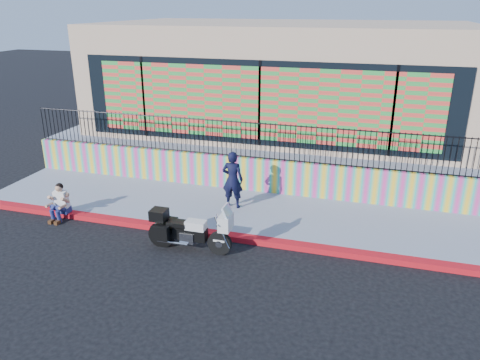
% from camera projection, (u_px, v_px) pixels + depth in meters
% --- Properties ---
extents(ground, '(90.00, 90.00, 0.00)m').
position_uv_depth(ground, '(220.00, 238.00, 12.64)').
color(ground, black).
rests_on(ground, ground).
extents(red_curb, '(16.00, 0.30, 0.15)m').
position_uv_depth(red_curb, '(220.00, 235.00, 12.61)').
color(red_curb, red).
rests_on(red_curb, ground).
extents(sidewalk, '(16.00, 3.00, 0.15)m').
position_uv_depth(sidewalk, '(238.00, 211.00, 14.09)').
color(sidewalk, gray).
rests_on(sidewalk, ground).
extents(mural_wall, '(16.00, 0.20, 1.10)m').
position_uv_depth(mural_wall, '(252.00, 174.00, 15.30)').
color(mural_wall, '#DC3A93').
rests_on(mural_wall, sidewalk).
extents(metal_fence, '(15.80, 0.04, 1.20)m').
position_uv_depth(metal_fence, '(252.00, 140.00, 14.90)').
color(metal_fence, black).
rests_on(metal_fence, mural_wall).
extents(elevated_platform, '(16.00, 10.00, 1.25)m').
position_uv_depth(elevated_platform, '(283.00, 137.00, 19.90)').
color(elevated_platform, gray).
rests_on(elevated_platform, ground).
extents(storefront_building, '(14.00, 8.06, 4.00)m').
position_uv_depth(storefront_building, '(284.00, 75.00, 18.78)').
color(storefront_building, tan).
rests_on(storefront_building, elevated_platform).
extents(police_motorcycle, '(2.19, 0.73, 1.37)m').
position_uv_depth(police_motorcycle, '(188.00, 229.00, 11.83)').
color(police_motorcycle, black).
rests_on(police_motorcycle, ground).
extents(police_officer, '(0.64, 0.43, 1.75)m').
position_uv_depth(police_officer, '(233.00, 180.00, 13.90)').
color(police_officer, black).
rests_on(police_officer, sidewalk).
extents(seated_man, '(0.54, 0.71, 1.06)m').
position_uv_depth(seated_man, '(59.00, 205.00, 13.55)').
color(seated_man, navy).
rests_on(seated_man, ground).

